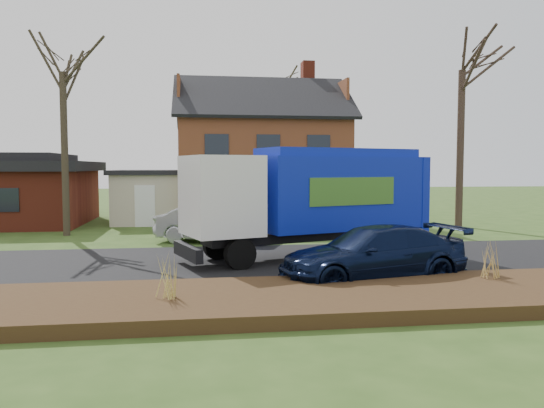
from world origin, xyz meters
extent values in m
plane|color=#2D4717|center=(0.00, 0.00, 0.00)|extent=(120.00, 120.00, 0.00)
cube|color=black|center=(0.00, 0.00, 0.01)|extent=(80.00, 7.00, 0.02)
cube|color=#311C10|center=(0.00, -5.30, 0.15)|extent=(80.00, 3.50, 0.30)
cube|color=#C2B49C|center=(2.00, 14.00, 1.35)|extent=(9.00, 7.50, 2.70)
cube|color=#5A3519|center=(2.00, 14.00, 4.10)|extent=(9.00, 7.50, 2.80)
cube|color=maroon|center=(5.00, 15.00, 8.46)|extent=(0.70, 0.90, 1.60)
cube|color=#C2B49C|center=(-4.20, 13.50, 1.30)|extent=(3.50, 5.50, 2.60)
cube|color=black|center=(-4.20, 13.50, 2.72)|extent=(3.90, 5.90, 0.24)
cylinder|color=black|center=(-0.35, -1.09, 0.46)|extent=(0.98, 0.59, 0.93)
cylinder|color=black|center=(-0.94, 0.70, 0.46)|extent=(0.98, 0.59, 0.93)
cylinder|color=black|center=(4.49, 0.51, 0.46)|extent=(0.98, 0.59, 0.93)
cylinder|color=black|center=(3.90, 2.29, 0.46)|extent=(0.98, 0.59, 0.93)
cylinder|color=black|center=(5.59, 0.87, 0.46)|extent=(0.98, 0.59, 0.93)
cylinder|color=black|center=(5.00, 2.65, 0.46)|extent=(0.98, 0.59, 0.93)
cube|color=black|center=(2.33, 0.78, 0.76)|extent=(7.63, 3.42, 0.31)
cube|color=white|center=(-0.86, -0.27, 2.14)|extent=(2.65, 2.77, 2.41)
cube|color=black|center=(-1.79, -0.57, 2.28)|extent=(0.68, 1.89, 0.80)
cube|color=black|center=(-1.87, -0.60, 0.49)|extent=(0.91, 2.19, 0.40)
cube|color=#0E20A8|center=(3.13, 1.05, 2.14)|extent=(6.05, 3.88, 2.41)
cube|color=#0E20A8|center=(3.13, 1.05, 3.49)|extent=(5.71, 3.55, 0.27)
cube|color=#0E20A8|center=(5.89, 1.96, 2.06)|extent=(1.01, 2.26, 2.59)
cube|color=#3F7727|center=(3.36, -0.07, 2.23)|extent=(3.07, 1.04, 0.89)
cube|color=#3F7727|center=(2.65, 2.09, 2.23)|extent=(3.07, 1.04, 0.89)
imported|color=#93959A|center=(-0.93, 4.69, 0.76)|extent=(4.85, 3.13, 1.51)
imported|color=black|center=(2.94, -3.24, 0.73)|extent=(5.36, 3.05, 1.46)
cylinder|color=#382F21|center=(-7.28, 7.71, 3.55)|extent=(0.29, 0.29, 7.10)
cylinder|color=#3B2B23|center=(11.48, 8.60, 3.90)|extent=(0.36, 0.36, 7.80)
cylinder|color=#3B3223|center=(4.75, 23.31, 4.34)|extent=(0.33, 0.33, 8.69)
cone|color=tan|center=(-2.20, -5.46, 0.76)|extent=(0.04, 0.04, 0.93)
cone|color=tan|center=(-2.35, -5.46, 0.76)|extent=(0.04, 0.04, 0.93)
cone|color=tan|center=(-2.06, -5.46, 0.76)|extent=(0.04, 0.04, 0.93)
cone|color=tan|center=(-2.20, -5.34, 0.76)|extent=(0.04, 0.04, 0.93)
cone|color=tan|center=(-2.20, -5.58, 0.76)|extent=(0.04, 0.04, 0.93)
cone|color=tan|center=(5.45, -4.52, 0.77)|extent=(0.04, 0.04, 0.95)
cone|color=tan|center=(5.28, -4.52, 0.77)|extent=(0.04, 0.04, 0.95)
cone|color=tan|center=(5.62, -4.52, 0.77)|extent=(0.04, 0.04, 0.95)
cone|color=tan|center=(5.45, -4.38, 0.77)|extent=(0.04, 0.04, 0.95)
cone|color=tan|center=(5.45, -4.65, 0.77)|extent=(0.04, 0.04, 0.95)
camera|label=1|loc=(-1.56, -16.43, 3.01)|focal=35.00mm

